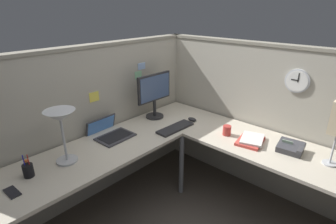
{
  "coord_description": "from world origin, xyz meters",
  "views": [
    {
      "loc": [
        -1.71,
        -1.36,
        1.91
      ],
      "look_at": [
        0.07,
        0.27,
        0.95
      ],
      "focal_mm": 28.51,
      "sensor_mm": 36.0,
      "label": 1
    }
  ],
  "objects_px": {
    "office_phone": "(291,148)",
    "desk_lamp_dome": "(61,120)",
    "keyboard": "(175,128)",
    "wall_clock": "(297,81)",
    "coffee_mug": "(227,130)",
    "laptop": "(109,133)",
    "computer_mouse": "(192,119)",
    "pen_cup": "(28,170)",
    "monitor": "(154,92)",
    "cell_phone": "(12,192)",
    "book_stack": "(251,140)"
  },
  "relations": [
    {
      "from": "keyboard",
      "to": "wall_clock",
      "type": "height_order",
      "value": "wall_clock"
    },
    {
      "from": "monitor",
      "to": "pen_cup",
      "type": "relative_size",
      "value": 2.78
    },
    {
      "from": "laptop",
      "to": "book_stack",
      "type": "bearing_deg",
      "value": -53.92
    },
    {
      "from": "monitor",
      "to": "computer_mouse",
      "type": "height_order",
      "value": "monitor"
    },
    {
      "from": "pen_cup",
      "to": "monitor",
      "type": "bearing_deg",
      "value": 4.48
    },
    {
      "from": "office_phone",
      "to": "book_stack",
      "type": "distance_m",
      "value": 0.34
    },
    {
      "from": "laptop",
      "to": "wall_clock",
      "type": "xyz_separation_m",
      "value": [
        1.19,
        -1.29,
        0.52
      ]
    },
    {
      "from": "monitor",
      "to": "coffee_mug",
      "type": "bearing_deg",
      "value": -79.19
    },
    {
      "from": "wall_clock",
      "to": "cell_phone",
      "type": "bearing_deg",
      "value": 153.85
    },
    {
      "from": "desk_lamp_dome",
      "to": "coffee_mug",
      "type": "bearing_deg",
      "value": -28.75
    },
    {
      "from": "monitor",
      "to": "cell_phone",
      "type": "distance_m",
      "value": 1.63
    },
    {
      "from": "pen_cup",
      "to": "laptop",
      "type": "bearing_deg",
      "value": 8.85
    },
    {
      "from": "computer_mouse",
      "to": "pen_cup",
      "type": "distance_m",
      "value": 1.65
    },
    {
      "from": "desk_lamp_dome",
      "to": "pen_cup",
      "type": "relative_size",
      "value": 2.47
    },
    {
      "from": "computer_mouse",
      "to": "office_phone",
      "type": "distance_m",
      "value": 1.04
    },
    {
      "from": "cell_phone",
      "to": "office_phone",
      "type": "distance_m",
      "value": 2.19
    },
    {
      "from": "cell_phone",
      "to": "office_phone",
      "type": "bearing_deg",
      "value": -36.0
    },
    {
      "from": "pen_cup",
      "to": "office_phone",
      "type": "height_order",
      "value": "pen_cup"
    },
    {
      "from": "keyboard",
      "to": "desk_lamp_dome",
      "type": "height_order",
      "value": "desk_lamp_dome"
    },
    {
      "from": "computer_mouse",
      "to": "wall_clock",
      "type": "distance_m",
      "value": 1.1
    },
    {
      "from": "keyboard",
      "to": "wall_clock",
      "type": "distance_m",
      "value": 1.23
    },
    {
      "from": "keyboard",
      "to": "office_phone",
      "type": "distance_m",
      "value": 1.09
    },
    {
      "from": "laptop",
      "to": "book_stack",
      "type": "height_order",
      "value": "laptop"
    },
    {
      "from": "keyboard",
      "to": "pen_cup",
      "type": "height_order",
      "value": "pen_cup"
    },
    {
      "from": "coffee_mug",
      "to": "desk_lamp_dome",
      "type": "bearing_deg",
      "value": 151.25
    },
    {
      "from": "pen_cup",
      "to": "book_stack",
      "type": "xyz_separation_m",
      "value": [
        1.61,
        -0.97,
        -0.03
      ]
    },
    {
      "from": "computer_mouse",
      "to": "book_stack",
      "type": "xyz_separation_m",
      "value": [
        -0.02,
        -0.71,
        0.0
      ]
    },
    {
      "from": "monitor",
      "to": "pen_cup",
      "type": "distance_m",
      "value": 1.45
    },
    {
      "from": "book_stack",
      "to": "wall_clock",
      "type": "distance_m",
      "value": 0.68
    },
    {
      "from": "desk_lamp_dome",
      "to": "book_stack",
      "type": "xyz_separation_m",
      "value": [
        1.31,
        -0.96,
        -0.34
      ]
    },
    {
      "from": "laptop",
      "to": "computer_mouse",
      "type": "height_order",
      "value": "laptop"
    },
    {
      "from": "laptop",
      "to": "keyboard",
      "type": "relative_size",
      "value": 0.92
    },
    {
      "from": "book_stack",
      "to": "coffee_mug",
      "type": "xyz_separation_m",
      "value": [
        -0.02,
        0.25,
        0.03
      ]
    },
    {
      "from": "laptop",
      "to": "desk_lamp_dome",
      "type": "relative_size",
      "value": 0.88
    },
    {
      "from": "pen_cup",
      "to": "computer_mouse",
      "type": "bearing_deg",
      "value": -9.2
    },
    {
      "from": "computer_mouse",
      "to": "cell_phone",
      "type": "relative_size",
      "value": 0.72
    },
    {
      "from": "pen_cup",
      "to": "wall_clock",
      "type": "xyz_separation_m",
      "value": [
        1.99,
        -1.17,
        0.49
      ]
    },
    {
      "from": "laptop",
      "to": "computer_mouse",
      "type": "relative_size",
      "value": 3.79
    },
    {
      "from": "office_phone",
      "to": "laptop",
      "type": "bearing_deg",
      "value": 121.35
    },
    {
      "from": "keyboard",
      "to": "pen_cup",
      "type": "relative_size",
      "value": 2.39
    },
    {
      "from": "laptop",
      "to": "cell_phone",
      "type": "relative_size",
      "value": 2.73
    },
    {
      "from": "monitor",
      "to": "book_stack",
      "type": "distance_m",
      "value": 1.13
    },
    {
      "from": "office_phone",
      "to": "desk_lamp_dome",
      "type": "bearing_deg",
      "value": 137.07
    },
    {
      "from": "coffee_mug",
      "to": "office_phone",
      "type": "bearing_deg",
      "value": -80.87
    },
    {
      "from": "office_phone",
      "to": "book_stack",
      "type": "relative_size",
      "value": 0.69
    },
    {
      "from": "computer_mouse",
      "to": "book_stack",
      "type": "bearing_deg",
      "value": -92.0
    },
    {
      "from": "book_stack",
      "to": "coffee_mug",
      "type": "height_order",
      "value": "coffee_mug"
    },
    {
      "from": "pen_cup",
      "to": "office_phone",
      "type": "xyz_separation_m",
      "value": [
        1.68,
        -1.31,
        -0.02
      ]
    },
    {
      "from": "computer_mouse",
      "to": "laptop",
      "type": "bearing_deg",
      "value": 154.62
    },
    {
      "from": "keyboard",
      "to": "office_phone",
      "type": "relative_size",
      "value": 1.92
    }
  ]
}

